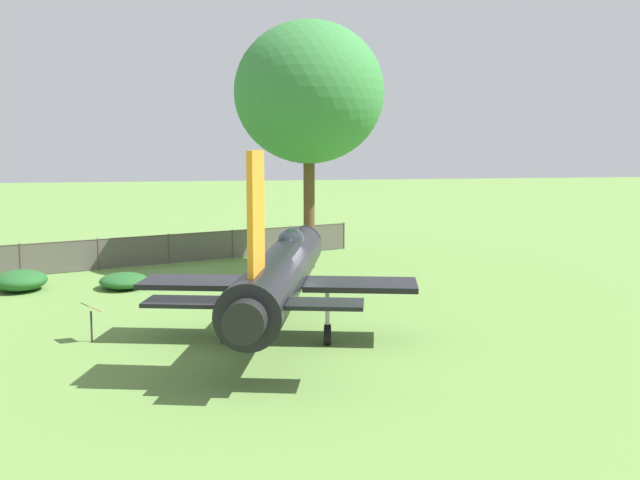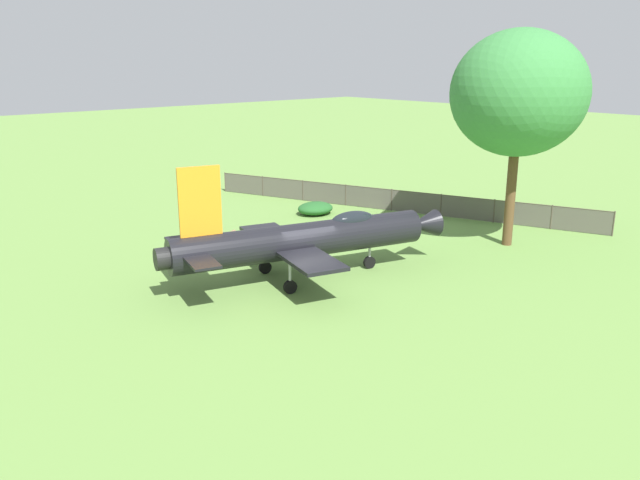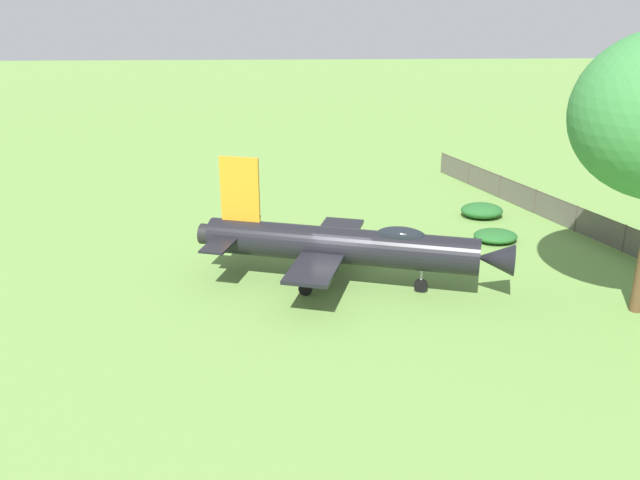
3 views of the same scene
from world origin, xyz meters
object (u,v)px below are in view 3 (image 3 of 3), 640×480
object	(u,v)px
display_jet	(348,245)
info_plaque	(336,225)
shrub_near_fence	(495,236)
shrub_by_tree	(482,210)

from	to	relation	value
display_jet	info_plaque	size ratio (longest dim) A/B	12.09
display_jet	shrub_near_fence	xyz separation A→B (m)	(-5.20, 8.21, -1.61)
shrub_near_fence	shrub_by_tree	size ratio (longest dim) A/B	0.94
shrub_by_tree	display_jet	bearing A→B (deg)	-42.94
shrub_near_fence	shrub_by_tree	bearing A→B (deg)	175.16
display_jet	shrub_near_fence	distance (m)	9.85
shrub_near_fence	info_plaque	bearing A→B (deg)	-93.34
shrub_by_tree	shrub_near_fence	bearing A→B (deg)	-4.84
shrub_near_fence	shrub_by_tree	world-z (taller)	shrub_by_tree
shrub_by_tree	info_plaque	xyz separation A→B (m)	(3.51, -8.73, 0.46)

